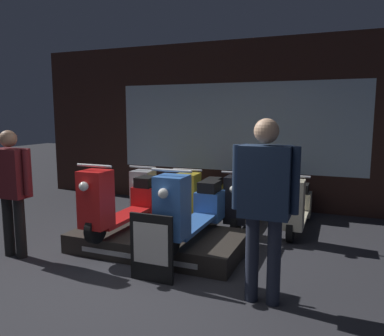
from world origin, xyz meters
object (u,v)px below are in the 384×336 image
Objects in this scene: person_right_browsing at (265,194)px; scooter_display_right at (192,208)px; price_sign_board at (151,248)px; scooter_backrow_3 at (296,206)px; scooter_backrow_0 at (160,194)px; person_left_browsing at (11,183)px; scooter_backrow_1 at (201,198)px; scooter_backrow_2 at (246,202)px; scooter_display_left at (123,202)px.

scooter_display_right is at bearing 142.12° from person_right_browsing.
scooter_backrow_3 is at bearing 63.55° from price_sign_board.
price_sign_board is (-1.23, -2.48, -0.00)m from scooter_backrow_3.
person_left_browsing reaches higher than scooter_backrow_0.
scooter_backrow_1 is 1.00× the size of scooter_backrow_2.
person_right_browsing is (0.76, -2.48, 0.69)m from scooter_backrow_2.
scooter_backrow_2 is at bearing 79.98° from price_sign_board.
scooter_display_left reaches higher than scooter_backrow_1.
scooter_display_left is 1.08× the size of person_left_browsing.
scooter_display_right is 1.42m from person_right_browsing.
scooter_backrow_0 is at bearing 128.07° from scooter_display_right.
scooter_backrow_3 is (1.59, 0.00, 0.00)m from scooter_backrow_1.
person_right_browsing reaches higher than price_sign_board.
scooter_display_left is 1.01m from scooter_display_right.
scooter_backrow_0 is 1.00× the size of scooter_backrow_1.
scooter_backrow_2 is 3.50m from person_left_browsing.
scooter_backrow_1 and scooter_backrow_2 have the same top height.
scooter_backrow_0 is 2.67m from person_left_browsing.
price_sign_board is (1.97, -0.00, -0.57)m from person_left_browsing.
scooter_display_left is 1.00× the size of scooter_backrow_0.
scooter_backrow_3 is at bearing 0.00° from scooter_backrow_2.
person_right_browsing reaches higher than scooter_display_left.
price_sign_board is at bearing -81.80° from scooter_backrow_1.
person_left_browsing is 2.14× the size of price_sign_board.
scooter_backrow_1 is 3.01m from person_right_browsing.
scooter_display_left reaches higher than scooter_backrow_0.
scooter_display_left reaches higher than scooter_backrow_2.
scooter_display_right is 1.69m from scooter_backrow_2.
price_sign_board is (0.87, -0.83, -0.25)m from scooter_display_left.
scooter_backrow_3 is at bearing 56.43° from scooter_display_right.
scooter_backrow_1 is 2.31× the size of price_sign_board.
scooter_backrow_0 is at bearing 180.00° from scooter_backrow_1.
person_right_browsing reaches higher than scooter_backrow_1.
price_sign_board is at bearing -0.09° from person_left_browsing.
scooter_display_right is at bearing -123.57° from scooter_backrow_3.
scooter_display_right reaches higher than scooter_backrow_2.
scooter_display_left is at bearing 158.28° from person_right_browsing.
scooter_display_right is 1.08× the size of person_left_browsing.
person_left_browsing is at bearing -123.01° from scooter_backrow_1.
scooter_display_left is 2.28m from person_right_browsing.
scooter_display_right is 1.00× the size of scooter_backrow_0.
scooter_backrow_2 is at bearing 180.00° from scooter_backrow_3.
person_left_browsing reaches higher than scooter_backrow_3.
scooter_display_left is 1.23m from price_sign_board.
scooter_backrow_3 is at bearing 89.28° from person_right_browsing.
scooter_backrow_1 is 1.00× the size of scooter_backrow_3.
person_left_browsing is at bearing 180.00° from person_right_browsing.
price_sign_board is (0.36, -2.48, -0.00)m from scooter_backrow_1.
scooter_backrow_1 is at bearing 0.00° from scooter_backrow_0.
person_left_browsing is at bearing -158.55° from scooter_display_right.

